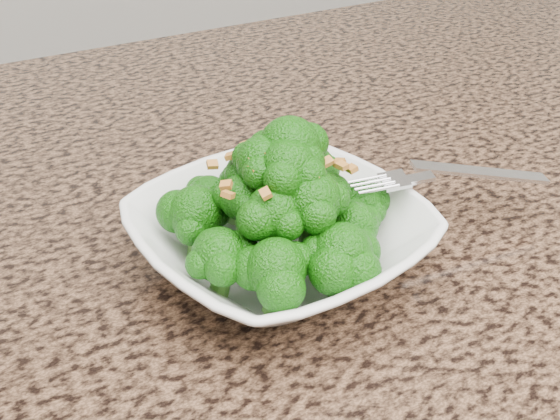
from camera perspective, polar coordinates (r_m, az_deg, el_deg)
granite_counter at (r=0.51m, az=-7.71°, el=-8.04°), size 1.64×1.04×0.03m
bowl at (r=0.51m, az=0.00°, el=-2.38°), size 0.23×0.23×0.05m
broccoli_pile at (r=0.48m, az=0.00°, el=3.70°), size 0.18×0.18×0.07m
garlic_topping at (r=0.46m, az=0.00°, el=8.05°), size 0.11×0.11×0.01m
fork at (r=0.53m, az=11.51°, el=2.65°), size 0.19×0.09×0.01m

